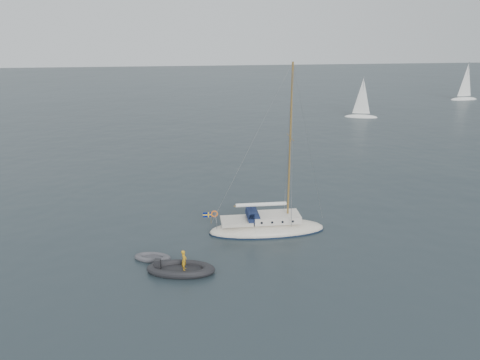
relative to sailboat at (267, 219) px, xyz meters
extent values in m
plane|color=black|center=(0.24, -2.84, -0.98)|extent=(300.00, 300.00, 0.00)
ellipsoid|color=white|center=(0.00, 0.00, -0.84)|extent=(8.64, 2.69, 1.44)
cube|color=#EFE2D1|center=(0.67, 0.00, 0.15)|extent=(3.45, 1.82, 0.53)
cube|color=white|center=(-2.31, 0.00, 0.00)|extent=(2.30, 1.82, 0.24)
cylinder|color=#141E3E|center=(-1.11, 0.00, 0.42)|extent=(0.92, 1.58, 0.92)
cube|color=#141E3E|center=(-1.30, 0.00, 0.61)|extent=(0.43, 1.58, 0.38)
cylinder|color=olive|center=(1.53, 0.00, 5.64)|extent=(0.14, 0.14, 11.52)
cylinder|color=olive|center=(1.53, 0.00, 6.22)|extent=(0.05, 2.11, 0.05)
cylinder|color=olive|center=(-0.48, 0.00, 1.18)|extent=(4.03, 0.10, 0.10)
cylinder|color=white|center=(-0.48, 0.00, 1.23)|extent=(3.75, 0.27, 0.27)
cylinder|color=gray|center=(-3.84, 0.00, 0.41)|extent=(0.04, 2.11, 0.04)
torus|color=orange|center=(-3.89, 0.58, 0.41)|extent=(0.52, 0.10, 0.52)
cylinder|color=olive|center=(-4.18, 0.00, 0.32)|extent=(0.03, 0.03, 0.86)
cube|color=#011162|center=(-4.47, 0.00, 0.60)|extent=(0.58, 0.02, 0.36)
cube|color=yellow|center=(-4.47, 0.00, 0.60)|extent=(0.60, 0.03, 0.09)
cube|color=yellow|center=(-4.36, 0.00, 0.60)|extent=(0.09, 0.03, 0.38)
cylinder|color=black|center=(-0.58, 0.92, 0.15)|extent=(0.17, 0.06, 0.17)
cylinder|color=black|center=(-0.58, -0.92, 0.15)|extent=(0.17, 0.06, 0.17)
cylinder|color=black|center=(0.19, 0.92, 0.15)|extent=(0.17, 0.06, 0.17)
cylinder|color=black|center=(0.19, -0.92, 0.15)|extent=(0.17, 0.06, 0.17)
cylinder|color=black|center=(0.96, 0.92, 0.15)|extent=(0.17, 0.06, 0.17)
cylinder|color=black|center=(0.96, -0.92, 0.15)|extent=(0.17, 0.06, 0.17)
cylinder|color=black|center=(1.72, 0.92, 0.15)|extent=(0.17, 0.06, 0.17)
cylinder|color=black|center=(1.72, -0.92, 0.15)|extent=(0.17, 0.06, 0.17)
cube|color=#444348|center=(-8.32, -3.32, -0.87)|extent=(1.51, 0.62, 0.09)
cube|color=black|center=(-6.49, -5.24, -0.82)|extent=(2.69, 1.12, 0.13)
cube|color=black|center=(-7.94, -5.24, -0.48)|extent=(0.39, 0.39, 0.67)
imported|color=orange|center=(-6.26, -5.24, -0.12)|extent=(0.34, 0.49, 1.31)
ellipsoid|color=white|center=(23.95, 42.22, -0.94)|extent=(5.37, 1.79, 0.90)
cylinder|color=gray|center=(23.95, 42.22, 2.60)|extent=(0.09, 0.09, 6.27)
cone|color=white|center=(23.90, 42.22, 2.60)|extent=(2.86, 2.86, 5.82)
ellipsoid|color=white|center=(52.02, 57.65, -0.93)|extent=(6.04, 2.01, 1.01)
cylinder|color=gray|center=(52.02, 57.65, 3.05)|extent=(0.10, 0.10, 7.05)
cone|color=white|center=(51.97, 57.65, 3.05)|extent=(3.22, 3.22, 6.54)
camera|label=1|loc=(-6.28, -31.42, 13.80)|focal=35.00mm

